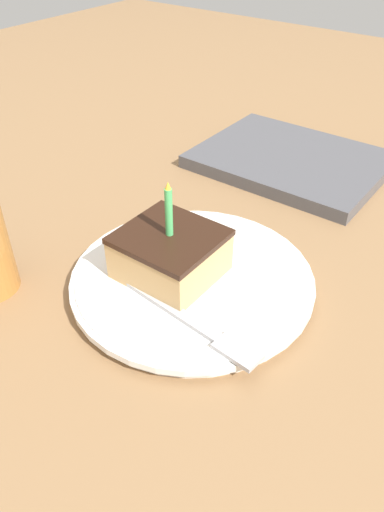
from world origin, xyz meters
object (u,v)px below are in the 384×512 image
at_px(cake_slice, 170,253).
at_px(fork, 193,322).
at_px(plate, 192,280).
at_px(marble_board, 291,160).

relative_size(cake_slice, fork, 0.62).
bearing_deg(plate, marble_board, -81.19).
height_order(plate, fork, fork).
xyz_separation_m(cake_slice, marble_board, (0.03, -0.34, -0.04)).
relative_size(plate, marble_board, 0.96).
bearing_deg(cake_slice, plate, -153.11).
bearing_deg(cake_slice, fork, 143.56).
bearing_deg(plate, cake_slice, 26.89).
bearing_deg(marble_board, fork, 104.04).
bearing_deg(cake_slice, marble_board, -84.98).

